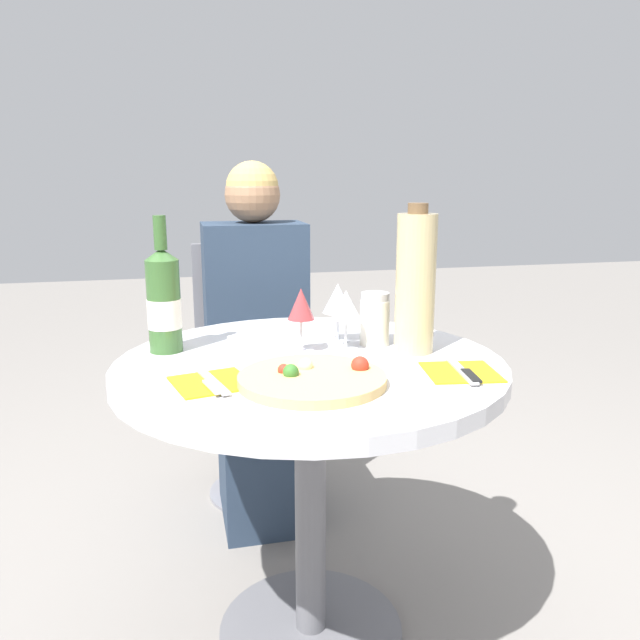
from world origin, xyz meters
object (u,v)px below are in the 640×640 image
at_px(chair_behind_diner, 254,372).
at_px(seated_diner, 259,359).
at_px(dining_table, 310,421).
at_px(tall_carafe, 415,283).
at_px(pizza_large, 313,379).
at_px(wine_bottle, 164,301).

distance_m(chair_behind_diner, seated_diner, 0.17).
bearing_deg(chair_behind_diner, dining_table, 91.87).
xyz_separation_m(dining_table, seated_diner, (-0.03, 0.68, -0.04)).
relative_size(dining_table, tall_carafe, 2.54).
distance_m(pizza_large, wine_bottle, 0.45).
relative_size(chair_behind_diner, seated_diner, 0.76).
bearing_deg(chair_behind_diner, seated_diner, 90.00).
height_order(dining_table, chair_behind_diner, chair_behind_diner).
distance_m(wine_bottle, tall_carafe, 0.60).
distance_m(chair_behind_diner, tall_carafe, 0.97).
distance_m(seated_diner, tall_carafe, 0.81).
bearing_deg(tall_carafe, chair_behind_diner, 109.41).
relative_size(pizza_large, wine_bottle, 0.93).
bearing_deg(tall_carafe, pizza_large, -147.79).
relative_size(dining_table, chair_behind_diner, 0.99).
relative_size(chair_behind_diner, tall_carafe, 2.57).
relative_size(chair_behind_diner, wine_bottle, 2.79).
xyz_separation_m(chair_behind_diner, seated_diner, (-0.00, -0.15, 0.09)).
bearing_deg(wine_bottle, chair_behind_diner, 66.44).
bearing_deg(pizza_large, dining_table, 79.64).
height_order(dining_table, tall_carafe, tall_carafe).
bearing_deg(dining_table, tall_carafe, 3.47).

